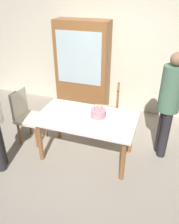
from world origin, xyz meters
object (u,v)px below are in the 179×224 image
object	(u,v)px
dining_table	(86,123)
plate_near_guest	(112,129)
chair_upholstered	(26,114)
chair_spindle_back	(107,111)
birthday_cake	(98,114)
china_cabinet	(83,67)
person_guest	(169,101)
plate_near_celebrant	(56,119)
plate_far_side	(86,110)

from	to	relation	value
dining_table	plate_near_guest	distance (m)	0.50
chair_upholstered	chair_spindle_back	bearing A→B (deg)	27.37
dining_table	chair_upholstered	world-z (taller)	chair_upholstered
birthday_cake	china_cabinet	size ratio (longest dim) A/B	0.15
birthday_cake	dining_table	bearing A→B (deg)	-159.85
chair_spindle_back	person_guest	distance (m)	1.16
dining_table	person_guest	world-z (taller)	person_guest
chair_spindle_back	chair_upholstered	xyz separation A→B (m)	(-1.28, -0.66, 0.07)
plate_near_celebrant	china_cabinet	distance (m)	1.78
birthday_cake	plate_near_guest	bearing A→B (deg)	-41.85
plate_near_celebrant	chair_upholstered	xyz separation A→B (m)	(-0.73, 0.28, -0.21)
birthday_cake	person_guest	distance (m)	1.06
plate_far_side	china_cabinet	size ratio (longest dim) A/B	0.12
dining_table	chair_upholstered	distance (m)	1.15
birthday_cake	chair_upholstered	distance (m)	1.33
chair_spindle_back	chair_upholstered	bearing A→B (deg)	-152.63
person_guest	chair_upholstered	bearing A→B (deg)	-170.78
dining_table	chair_upholstered	xyz separation A→B (m)	(-1.14, 0.09, -0.10)
plate_near_celebrant	chair_spindle_back	distance (m)	1.13
birthday_cake	plate_near_guest	world-z (taller)	birthday_cake
china_cabinet	plate_near_celebrant	bearing A→B (deg)	-82.66
chair_upholstered	china_cabinet	size ratio (longest dim) A/B	0.50
chair_spindle_back	dining_table	bearing A→B (deg)	-100.45
dining_table	plate_near_celebrant	xyz separation A→B (m)	(-0.41, -0.19, 0.10)
chair_upholstered	china_cabinet	xyz separation A→B (m)	(0.50, 1.47, 0.42)
china_cabinet	dining_table	bearing A→B (deg)	-67.71
plate_far_side	chair_spindle_back	distance (m)	0.66
chair_upholstered	plate_near_guest	bearing A→B (deg)	-10.02
dining_table	chair_spindle_back	distance (m)	0.78
plate_near_celebrant	plate_far_side	size ratio (longest dim) A/B	1.00
plate_near_celebrant	person_guest	size ratio (longest dim) A/B	0.13
dining_table	person_guest	size ratio (longest dim) A/B	0.89
plate_far_side	chair_upholstered	bearing A→B (deg)	-174.52
plate_near_celebrant	person_guest	xyz separation A→B (m)	(1.55, 0.65, 0.23)
plate_near_guest	china_cabinet	xyz separation A→B (m)	(-1.09, 1.75, 0.21)
plate_near_guest	person_guest	world-z (taller)	person_guest
birthday_cake	person_guest	bearing A→B (deg)	22.29
dining_table	person_guest	distance (m)	1.27
plate_near_guest	chair_upholstered	xyz separation A→B (m)	(-1.59, 0.28, -0.21)
dining_table	plate_near_celebrant	distance (m)	0.47
birthday_cake	person_guest	size ratio (longest dim) A/B	0.17
birthday_cake	china_cabinet	distance (m)	1.71
dining_table	china_cabinet	bearing A→B (deg)	112.29
dining_table	person_guest	xyz separation A→B (m)	(1.14, 0.46, 0.33)
plate_far_side	china_cabinet	distance (m)	1.49
dining_table	birthday_cake	bearing A→B (deg)	20.15
plate_far_side	china_cabinet	world-z (taller)	china_cabinet
china_cabinet	plate_far_side	bearing A→B (deg)	-67.59
birthday_cake	chair_upholstered	world-z (taller)	chair_upholstered
dining_table	plate_far_side	world-z (taller)	plate_far_side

